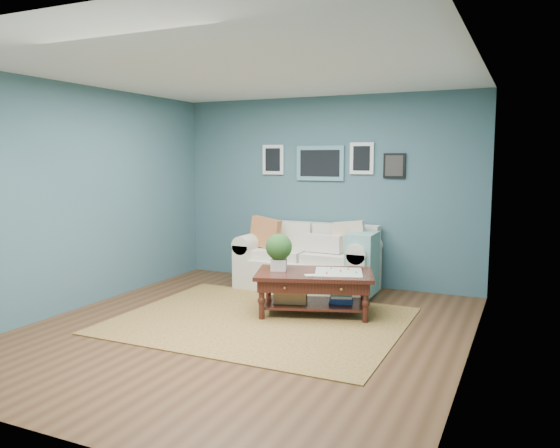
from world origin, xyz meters
The scene contains 4 objects.
room_shell centered at (0.00, 0.06, 1.36)m, with size 5.00×5.02×2.70m.
area_rug centered at (0.00, 0.37, 0.01)m, with size 3.12×2.49×0.01m, color brown.
loveseat centered at (0.00, 2.03, 0.41)m, with size 1.96×0.89×1.01m.
coffee_table centered at (0.39, 0.87, 0.42)m, with size 1.52×1.17×0.94m.
Camera 1 is at (2.71, -4.95, 1.82)m, focal length 35.00 mm.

